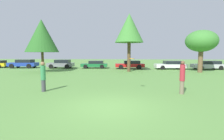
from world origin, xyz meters
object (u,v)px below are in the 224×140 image
at_px(person_catcher, 182,77).
at_px(parked_car_red, 130,64).
at_px(tree_1, 129,28).
at_px(parked_car_silver, 208,65).
at_px(parked_car_green, 95,64).
at_px(tree_2, 201,41).
at_px(parked_car_blue, 24,63).
at_px(person_thrower, 43,76).
at_px(frisbee, 132,59).
at_px(tree_0, 42,36).
at_px(parked_car_grey, 61,64).
at_px(parked_car_white, 171,65).

bearing_deg(person_catcher, parked_car_red, -81.00).
bearing_deg(tree_1, parked_car_silver, 18.44).
bearing_deg(parked_car_green, person_catcher, 112.48).
bearing_deg(parked_car_silver, tree_2, 51.75).
xyz_separation_m(parked_car_blue, parked_car_red, (16.62, -0.16, -0.06)).
relative_size(person_thrower, frisbee, 5.94).
distance_m(tree_0, parked_car_red, 12.58).
xyz_separation_m(frisbee, parked_car_red, (0.37, 15.43, -1.33)).
relative_size(tree_1, tree_2, 1.42).
bearing_deg(parked_car_blue, parked_car_grey, 177.66).
bearing_deg(parked_car_green, tree_0, 45.21).
height_order(parked_car_blue, parked_car_white, parked_car_blue).
distance_m(tree_2, parked_car_grey, 19.56).
distance_m(person_thrower, frisbee, 5.36).
relative_size(person_thrower, parked_car_white, 0.40).
xyz_separation_m(person_catcher, tree_1, (-2.71, 11.72, 4.38)).
height_order(frisbee, parked_car_silver, frisbee).
height_order(tree_0, parked_car_blue, tree_0).
xyz_separation_m(person_thrower, person_catcher, (8.04, -0.03, 0.03)).
distance_m(tree_0, parked_car_blue, 8.90).
bearing_deg(tree_1, tree_0, -171.97).
distance_m(tree_0, parked_car_green, 8.86).
distance_m(parked_car_green, parked_car_silver, 16.50).
xyz_separation_m(parked_car_blue, parked_car_grey, (6.03, 0.09, -0.02)).
bearing_deg(parked_car_blue, person_catcher, 137.03).
bearing_deg(parked_car_green, tree_2, 157.16).
xyz_separation_m(parked_car_blue, parked_car_white, (22.50, -0.31, -0.08)).
xyz_separation_m(parked_car_grey, parked_car_silver, (21.67, -0.41, -0.05)).
relative_size(person_thrower, parked_car_green, 0.44).
bearing_deg(tree_1, tree_2, -2.13).
bearing_deg(tree_0, parked_car_white, 17.60).
bearing_deg(tree_2, parked_car_grey, 166.48).
bearing_deg(person_catcher, person_thrower, -0.00).
height_order(person_thrower, tree_0, tree_0).
distance_m(person_catcher, parked_car_grey, 20.57).
bearing_deg(parked_car_silver, parked_car_white, -3.30).
bearing_deg(parked_car_green, parked_car_red, 170.57).
distance_m(person_thrower, parked_car_green, 16.23).
bearing_deg(person_thrower, tree_0, 116.79).
distance_m(person_catcher, parked_car_blue, 24.76).
xyz_separation_m(tree_2, parked_car_white, (-2.32, 4.11, -3.06)).
height_order(frisbee, parked_car_red, frisbee).
xyz_separation_m(tree_2, parked_car_grey, (-18.79, 4.52, -3.00)).
xyz_separation_m(tree_1, parked_car_blue, (-16.33, 4.11, -4.63)).
relative_size(parked_car_grey, parked_car_white, 0.87).
bearing_deg(frisbee, person_thrower, -177.73).
xyz_separation_m(tree_2, parked_car_blue, (-24.82, 4.42, -2.98)).
relative_size(person_catcher, parked_car_grey, 0.47).
height_order(person_catcher, tree_1, tree_1).
bearing_deg(parked_car_blue, parked_car_white, 175.98).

